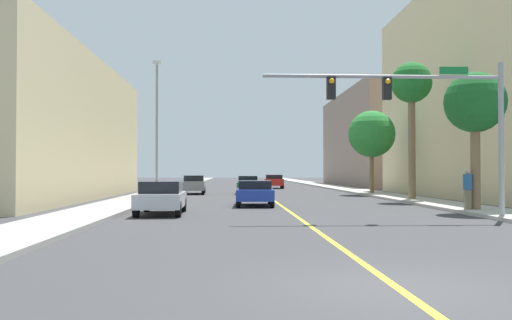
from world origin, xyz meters
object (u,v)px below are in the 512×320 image
Objects in this scene: palm_mid at (411,87)px; car_blue at (255,192)px; traffic_signal_mast at (427,105)px; car_green at (248,185)px; street_lamp at (157,122)px; pedestrian at (468,189)px; palm_far at (372,134)px; palm_near at (475,104)px; car_silver at (161,197)px; car_red at (274,181)px; car_gray at (194,184)px.

car_blue is at bearing -158.19° from palm_mid.
traffic_signal_mast is 2.16× the size of car_blue.
palm_mid reaches higher than traffic_signal_mast.
car_green is 15.34m from car_blue.
street_lamp reaches higher than pedestrian.
palm_far is 1.50× the size of car_green.
street_lamp is 20.50m from palm_near.
car_silver is (2.07, -13.45, -4.39)m from street_lamp.
car_blue is at bearing -94.21° from car_red.
pedestrian is (13.37, -20.04, 0.28)m from car_gray.
palm_mid is 17.84m from car_silver.
car_blue is (6.26, -8.02, -4.43)m from street_lamp.
pedestrian is at bearing -93.57° from palm_mid.
street_lamp is 11.09m from car_blue.
traffic_signal_mast is 37.23m from car_red.
pedestrian reaches higher than car_silver.
palm_mid is 1.97× the size of car_green.
palm_mid is 2.01× the size of car_red.
palm_near is 14.33m from car_silver.
car_green is at bearing 164.98° from palm_far.
car_green is 1.00× the size of car_blue.
palm_near is at bearing 45.73° from traffic_signal_mast.
palm_near is 0.73× the size of palm_mid.
palm_mid is at bearing -147.30° from car_silver.
palm_mid is 1.96× the size of car_silver.
traffic_signal_mast is 13.23m from palm_mid.
palm_far reaches higher than car_red.
pedestrian reaches higher than car_green.
traffic_signal_mast is 24.91m from car_green.
car_red is at bearing 94.50° from traffic_signal_mast.
car_silver is at bearing -125.74° from car_blue.
palm_far is 17.27m from car_red.
palm_near reaches higher than car_blue.
car_gray is 20.32m from car_silver.
car_red is at bearing 79.08° from car_green.
palm_far is at bearing 169.93° from car_gray.
palm_far is at bearing -8.06° from pedestrian.
street_lamp is 5.10× the size of pedestrian.
palm_far reaches higher than car_blue.
pedestrian is (9.14, -5.15, 0.35)m from car_blue.
palm_far is 1.50× the size of car_silver.
palm_near is 0.96× the size of palm_far.
palm_far is 1.51× the size of car_blue.
street_lamp is 2.20× the size of car_red.
car_red is (-6.37, 15.57, -3.90)m from palm_far.
traffic_signal_mast is 5.62m from pedestrian.
car_green reaches higher than car_silver.
car_gray reaches higher than car_silver.
street_lamp is at bearing 165.47° from palm_mid.
street_lamp reaches higher than palm_near.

